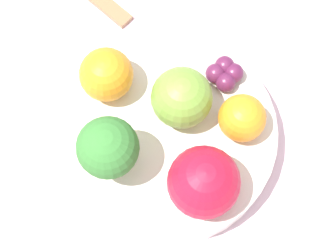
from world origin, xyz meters
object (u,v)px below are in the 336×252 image
object	(u,v)px
apple_green	(204,182)
spoon	(103,3)
apple_red	(182,98)
bowl	(168,136)
orange_back	(242,118)
broccoli	(108,149)
grape_cluster	(225,74)
orange_front	(106,75)

from	to	relation	value
apple_green	spoon	world-z (taller)	apple_green
apple_red	spoon	bearing A→B (deg)	-146.86
bowl	apple_green	bearing A→B (deg)	29.35
apple_red	orange_back	xyz separation A→B (m)	(0.01, 0.05, -0.01)
broccoli	spoon	world-z (taller)	broccoli
orange_back	grape_cluster	world-z (taller)	orange_back
apple_red	bowl	bearing A→B (deg)	-28.92
orange_front	orange_back	xyz separation A→B (m)	(0.04, 0.12, -0.00)
bowl	apple_red	size ratio (longest dim) A/B	3.65
grape_cluster	spoon	distance (m)	0.16
orange_front	grape_cluster	xyz separation A→B (m)	(-0.01, 0.11, -0.02)
grape_cluster	orange_back	bearing A→B (deg)	16.33
apple_green	grape_cluster	world-z (taller)	apple_green
grape_cluster	orange_front	bearing A→B (deg)	-83.60
bowl	orange_back	distance (m)	0.07
broccoli	apple_green	bearing A→B (deg)	73.96
bowl	orange_front	bearing A→B (deg)	-126.30
orange_back	grape_cluster	size ratio (longest dim) A/B	1.20
grape_cluster	spoon	world-z (taller)	grape_cluster
orange_back	grape_cluster	xyz separation A→B (m)	(-0.05, -0.01, -0.01)
apple_red	spoon	xyz separation A→B (m)	(-0.13, -0.08, -0.06)
orange_back	grape_cluster	distance (m)	0.05
broccoli	orange_back	xyz separation A→B (m)	(-0.04, 0.11, -0.02)
orange_front	orange_back	world-z (taller)	orange_front
broccoli	orange_back	world-z (taller)	broccoli
orange_front	spoon	world-z (taller)	orange_front
apple_green	orange_back	bearing A→B (deg)	151.57
broccoli	apple_green	world-z (taller)	broccoli
apple_red	grape_cluster	distance (m)	0.05
bowl	grape_cluster	distance (m)	0.08
broccoli	apple_green	distance (m)	0.08
apple_red	orange_front	bearing A→B (deg)	-107.38
broccoli	spoon	bearing A→B (deg)	-172.13
bowl	broccoli	bearing A→B (deg)	-55.47
orange_back	spoon	xyz separation A→B (m)	(-0.14, -0.14, -0.05)
apple_green	orange_front	xyz separation A→B (m)	(-0.10, -0.09, -0.01)
orange_back	orange_front	bearing A→B (deg)	-106.51
broccoli	apple_red	distance (m)	0.08
spoon	orange_front	bearing A→B (deg)	8.67
orange_front	grape_cluster	distance (m)	0.11
broccoli	apple_red	xyz separation A→B (m)	(-0.05, 0.06, -0.01)
orange_front	grape_cluster	world-z (taller)	orange_front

